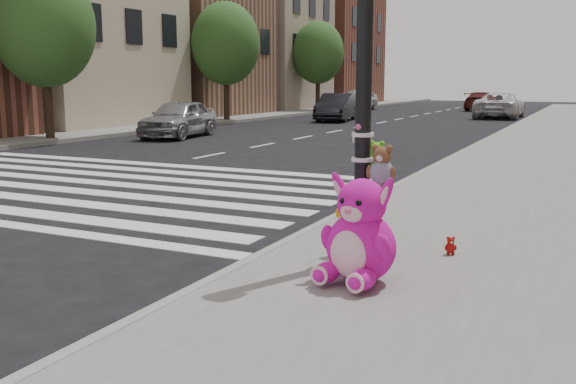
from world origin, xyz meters
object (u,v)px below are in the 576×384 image
Objects in this scene: pink_bunny at (359,238)px; car_silver_far at (179,118)px; red_teddy at (450,246)px; car_white_near at (500,105)px; car_dark_far at (337,107)px; signal_pole at (366,100)px.

pink_bunny is 0.26× the size of car_silver_far.
car_silver_far reaches higher than red_teddy.
car_silver_far is at bearing 63.27° from car_white_near.
car_white_near is (6.87, 6.05, -0.01)m from car_dark_far.
car_dark_far is at bearing 41.19° from car_white_near.
pink_bunny is 5.15× the size of red_teddy.
pink_bunny is (0.21, -0.72, -1.23)m from signal_pole.
signal_pole reaches higher than pink_bunny.
pink_bunny is at bearing -58.59° from car_silver_far.
red_teddy is 0.04× the size of car_white_near.
car_dark_far reaches higher than car_silver_far.
signal_pole is at bearing -57.51° from car_silver_far.
signal_pole reaches higher than car_dark_far.
pink_bunny is 17.38m from car_silver_far.
car_white_near is at bearing 106.34° from pink_bunny.
red_teddy is (0.77, 0.59, -1.55)m from signal_pole.
car_white_near reaches higher than red_teddy.
car_white_near is (-2.63, 29.44, -1.13)m from signal_pole.
red_teddy is at bearing 77.76° from pink_bunny.
car_dark_far is (-10.27, 22.79, 0.43)m from red_teddy.
car_dark_far is at bearing 85.65° from red_teddy.
pink_bunny is 25.99m from car_dark_far.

